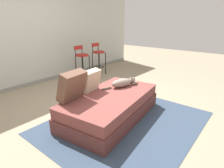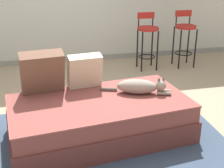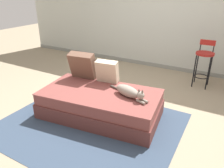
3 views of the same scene
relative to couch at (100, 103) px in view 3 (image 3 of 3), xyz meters
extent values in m
plane|color=gray|center=(0.00, 0.40, -0.21)|extent=(16.00, 16.00, 0.00)
cube|color=#B7BCB2|center=(0.00, 2.65, 1.09)|extent=(8.00, 0.10, 2.60)
cube|color=gray|center=(0.00, 2.60, -0.16)|extent=(8.00, 0.02, 0.09)
cube|color=#334256|center=(0.00, -0.30, -0.20)|extent=(2.49, 2.04, 0.01)
cube|color=brown|center=(0.00, 0.00, -0.09)|extent=(1.89, 1.16, 0.23)
cube|color=brown|center=(0.00, 0.00, 0.11)|extent=(1.84, 1.11, 0.18)
cube|color=brown|center=(0.00, 0.00, 0.19)|extent=(1.86, 1.12, 0.02)
cube|color=brown|center=(-0.53, 0.31, 0.43)|extent=(0.46, 0.32, 0.46)
cube|color=beige|center=(-0.09, 0.36, 0.39)|extent=(0.38, 0.24, 0.38)
ellipsoid|color=gray|center=(0.41, 0.09, 0.28)|extent=(0.45, 0.29, 0.15)
sphere|color=gray|center=(0.64, 0.01, 0.30)|extent=(0.11, 0.11, 0.11)
cone|color=#544C44|center=(0.62, 0.01, 0.37)|extent=(0.03, 0.03, 0.04)
cone|color=#544C44|center=(0.67, 0.01, 0.37)|extent=(0.03, 0.03, 0.04)
cylinder|color=gray|center=(0.67, -0.03, 0.22)|extent=(0.14, 0.08, 0.04)
cylinder|color=gray|center=(0.69, 0.03, 0.22)|extent=(0.14, 0.08, 0.04)
cylinder|color=#544C44|center=(0.14, 0.21, 0.22)|extent=(0.18, 0.08, 0.03)
cylinder|color=black|center=(1.03, 1.81, 0.12)|extent=(0.02, 0.02, 0.65)
cylinder|color=black|center=(1.29, 1.81, 0.12)|extent=(0.02, 0.02, 0.65)
cylinder|color=black|center=(1.03, 2.07, 0.12)|extent=(0.02, 0.02, 0.65)
cylinder|color=black|center=(1.29, 2.07, 0.12)|extent=(0.02, 0.02, 0.65)
torus|color=black|center=(1.16, 1.94, 0.00)|extent=(0.28, 0.28, 0.02)
cylinder|color=maroon|center=(1.16, 1.94, 0.47)|extent=(0.34, 0.34, 0.04)
cylinder|color=black|center=(1.04, 2.07, 0.55)|extent=(0.02, 0.02, 0.21)
cylinder|color=black|center=(1.28, 2.07, 0.55)|extent=(0.02, 0.02, 0.21)
cube|color=maroon|center=(1.16, 2.07, 0.65)|extent=(0.28, 0.03, 0.10)
camera|label=1|loc=(-2.19, -1.79, 1.36)|focal=30.00mm
camera|label=2|loc=(-0.50, -2.76, 1.50)|focal=50.00mm
camera|label=3|loc=(1.60, -2.46, 1.64)|focal=35.00mm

